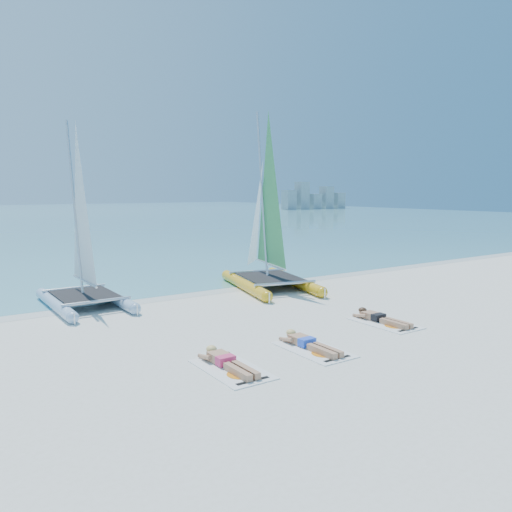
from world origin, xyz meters
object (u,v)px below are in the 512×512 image
(towel_b, at_px, (314,350))
(sunbather_a, at_px, (227,361))
(catamaran_yellow, at_px, (265,230))
(sunbather_c, at_px, (380,318))
(catamaran_blue, at_px, (82,249))
(towel_c, at_px, (385,323))
(towel_a, at_px, (232,369))
(sunbather_b, at_px, (308,343))

(towel_b, bearing_deg, sunbather_a, 175.63)
(catamaran_yellow, height_order, towel_b, catamaran_yellow)
(catamaran_yellow, bearing_deg, sunbather_c, -80.39)
(catamaran_blue, height_order, towel_b, catamaran_blue)
(catamaran_yellow, bearing_deg, towel_c, -80.27)
(towel_a, bearing_deg, towel_b, 0.80)
(sunbather_a, relative_size, towel_b, 0.93)
(towel_a, height_order, towel_b, same)
(sunbather_a, bearing_deg, sunbather_b, 0.80)
(catamaran_yellow, xyz_separation_m, sunbather_c, (-0.39, -5.89, -1.95))
(sunbather_c, bearing_deg, catamaran_yellow, 86.20)
(catamaran_yellow, bearing_deg, sunbather_b, -104.00)
(towel_a, bearing_deg, towel_c, 7.31)
(sunbather_b, bearing_deg, towel_b, -90.00)
(catamaran_yellow, height_order, towel_c, catamaran_yellow)
(sunbather_b, bearing_deg, towel_c, 8.25)
(sunbather_c, bearing_deg, towel_b, -164.70)
(towel_b, bearing_deg, sunbather_c, 15.30)
(towel_c, bearing_deg, catamaran_blue, 132.42)
(sunbather_a, bearing_deg, towel_a, -90.00)
(sunbather_a, relative_size, sunbather_c, 1.00)
(catamaran_blue, bearing_deg, catamaran_yellow, -4.91)
(towel_a, height_order, sunbather_b, sunbather_b)
(sunbather_a, bearing_deg, catamaran_blue, 97.18)
(catamaran_blue, height_order, sunbather_a, catamaran_blue)
(catamaran_blue, distance_m, towel_c, 9.05)
(sunbather_c, bearing_deg, towel_c, -90.00)
(sunbather_a, distance_m, sunbather_b, 2.12)
(towel_a, relative_size, sunbather_b, 1.07)
(catamaran_yellow, xyz_separation_m, sunbather_b, (-3.38, -6.52, -1.95))
(catamaran_yellow, bearing_deg, towel_b, -103.33)
(catamaran_blue, xyz_separation_m, sunbather_b, (3.01, -6.99, -1.62))
(catamaran_blue, xyz_separation_m, catamaran_yellow, (6.39, -0.48, 0.33))
(towel_c, bearing_deg, sunbather_c, 90.00)
(catamaran_yellow, xyz_separation_m, towel_a, (-5.50, -6.74, -2.06))
(towel_b, distance_m, sunbather_c, 3.10)
(sunbather_a, height_order, towel_c, sunbather_a)
(sunbather_b, bearing_deg, sunbather_c, 11.82)
(catamaran_blue, relative_size, towel_b, 3.15)
(towel_c, bearing_deg, catamaran_yellow, 86.32)
(towel_b, distance_m, sunbather_b, 0.22)
(catamaran_yellow, bearing_deg, sunbather_a, -116.63)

